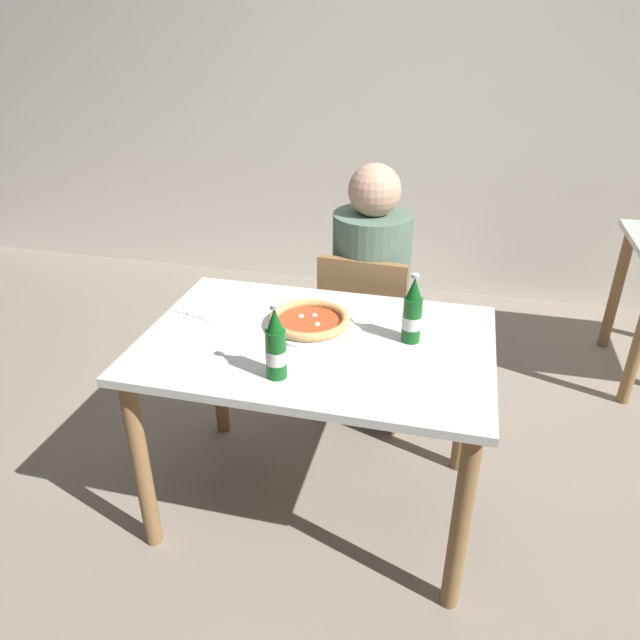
% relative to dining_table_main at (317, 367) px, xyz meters
% --- Properties ---
extents(ground_plane, '(8.00, 8.00, 0.00)m').
position_rel_dining_table_main_xyz_m(ground_plane, '(0.00, 0.00, -0.64)').
color(ground_plane, gray).
extents(back_wall_tiled, '(7.00, 0.10, 2.60)m').
position_rel_dining_table_main_xyz_m(back_wall_tiled, '(0.00, 2.20, 0.66)').
color(back_wall_tiled, silver).
rests_on(back_wall_tiled, ground_plane).
extents(dining_table_main, '(1.20, 0.80, 0.75)m').
position_rel_dining_table_main_xyz_m(dining_table_main, '(0.00, 0.00, 0.00)').
color(dining_table_main, silver).
rests_on(dining_table_main, ground_plane).
extents(chair_behind_table, '(0.43, 0.43, 0.85)m').
position_rel_dining_table_main_xyz_m(chair_behind_table, '(0.08, 0.61, -0.15)').
color(chair_behind_table, olive).
rests_on(chair_behind_table, ground_plane).
extents(diner_seated, '(0.34, 0.34, 1.21)m').
position_rel_dining_table_main_xyz_m(diner_seated, '(0.08, 0.66, -0.05)').
color(diner_seated, '#2D3342').
rests_on(diner_seated, ground_plane).
extents(pizza_margherita_near, '(0.32, 0.32, 0.04)m').
position_rel_dining_table_main_xyz_m(pizza_margherita_near, '(-0.05, 0.09, 0.13)').
color(pizza_margherita_near, white).
rests_on(pizza_margherita_near, dining_table_main).
extents(beer_bottle_left, '(0.07, 0.07, 0.25)m').
position_rel_dining_table_main_xyz_m(beer_bottle_left, '(0.31, 0.07, 0.22)').
color(beer_bottle_left, '#14591E').
rests_on(beer_bottle_left, dining_table_main).
extents(beer_bottle_center, '(0.07, 0.07, 0.25)m').
position_rel_dining_table_main_xyz_m(beer_bottle_center, '(-0.06, -0.25, 0.22)').
color(beer_bottle_center, '#14591E').
rests_on(beer_bottle_center, dining_table_main).
extents(napkin_with_cutlery, '(0.22, 0.22, 0.01)m').
position_rel_dining_table_main_xyz_m(napkin_with_cutlery, '(-0.46, 0.14, 0.12)').
color(napkin_with_cutlery, white).
rests_on(napkin_with_cutlery, dining_table_main).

